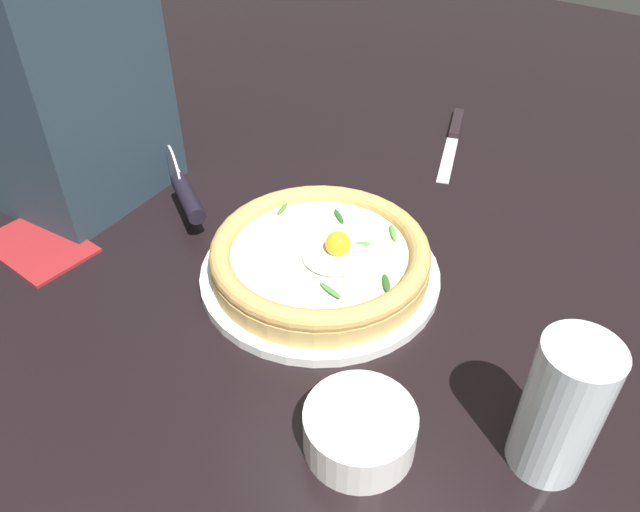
{
  "coord_description": "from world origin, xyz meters",
  "views": [
    {
      "loc": [
        -0.46,
        -0.33,
        0.48
      ],
      "look_at": [
        -0.02,
        -0.01,
        0.03
      ],
      "focal_mm": 34.27,
      "sensor_mm": 36.0,
      "label": 1
    }
  ],
  "objects_px": {
    "side_bowl": "(360,430)",
    "pizza_cutter": "(184,190)",
    "table_knife": "(454,133)",
    "drinking_glass": "(559,416)",
    "folded_napkin": "(38,245)",
    "pizza": "(320,255)"
  },
  "relations": [
    {
      "from": "pizza",
      "to": "pizza_cutter",
      "type": "relative_size",
      "value": 1.81
    },
    {
      "from": "folded_napkin",
      "to": "table_knife",
      "type": "bearing_deg",
      "value": -26.24
    },
    {
      "from": "side_bowl",
      "to": "pizza_cutter",
      "type": "height_order",
      "value": "pizza_cutter"
    },
    {
      "from": "table_knife",
      "to": "folded_napkin",
      "type": "height_order",
      "value": "table_knife"
    },
    {
      "from": "side_bowl",
      "to": "pizza_cutter",
      "type": "relative_size",
      "value": 0.71
    },
    {
      "from": "folded_napkin",
      "to": "pizza",
      "type": "bearing_deg",
      "value": -62.57
    },
    {
      "from": "side_bowl",
      "to": "drinking_glass",
      "type": "bearing_deg",
      "value": -58.2
    },
    {
      "from": "pizza",
      "to": "table_knife",
      "type": "height_order",
      "value": "pizza"
    },
    {
      "from": "drinking_glass",
      "to": "folded_napkin",
      "type": "distance_m",
      "value": 0.63
    },
    {
      "from": "pizza",
      "to": "table_knife",
      "type": "distance_m",
      "value": 0.41
    },
    {
      "from": "drinking_glass",
      "to": "folded_napkin",
      "type": "bearing_deg",
      "value": 98.07
    },
    {
      "from": "pizza",
      "to": "folded_napkin",
      "type": "height_order",
      "value": "pizza"
    },
    {
      "from": "table_knife",
      "to": "folded_napkin",
      "type": "relative_size",
      "value": 1.59
    },
    {
      "from": "drinking_glass",
      "to": "folded_napkin",
      "type": "relative_size",
      "value": 1.0
    },
    {
      "from": "pizza_cutter",
      "to": "folded_napkin",
      "type": "xyz_separation_m",
      "value": [
        -0.16,
        0.1,
        -0.03
      ]
    },
    {
      "from": "side_bowl",
      "to": "pizza_cutter",
      "type": "bearing_deg",
      "value": 67.36
    },
    {
      "from": "pizza_cutter",
      "to": "folded_napkin",
      "type": "bearing_deg",
      "value": 148.94
    },
    {
      "from": "drinking_glass",
      "to": "side_bowl",
      "type": "bearing_deg",
      "value": 121.8
    },
    {
      "from": "table_knife",
      "to": "drinking_glass",
      "type": "bearing_deg",
      "value": -145.71
    },
    {
      "from": "side_bowl",
      "to": "folded_napkin",
      "type": "distance_m",
      "value": 0.48
    },
    {
      "from": "side_bowl",
      "to": "pizza",
      "type": "bearing_deg",
      "value": 45.12
    },
    {
      "from": "pizza",
      "to": "drinking_glass",
      "type": "relative_size",
      "value": 1.81
    }
  ]
}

